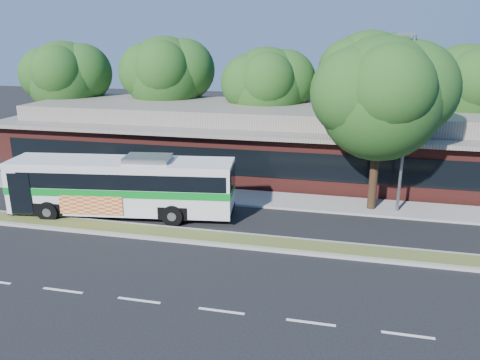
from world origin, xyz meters
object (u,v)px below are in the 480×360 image
Objects in this scene: lamp_post at (405,120)px; sedan at (65,167)px; sidewalk_tree at (390,96)px; transit_bus at (123,182)px.

lamp_post is 21.06m from sedan.
sedan is 20.49m from sidewalk_tree.
transit_bus is at bearing -163.86° from sidewalk_tree.
lamp_post reaches higher than transit_bus.
lamp_post is 1.70× the size of sedan.
sedan is at bearing 175.00° from lamp_post.
transit_bus is 8.67m from sedan.
lamp_post is 1.44m from sidewalk_tree.
transit_bus is at bearing -165.85° from lamp_post.
transit_bus is 1.29× the size of sidewalk_tree.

